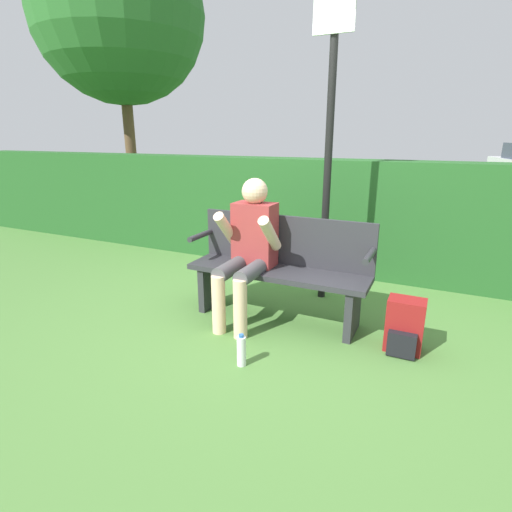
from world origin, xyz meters
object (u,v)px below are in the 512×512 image
park_bench (280,267)px  water_bottle (241,351)px  person_seated (249,245)px  tree (119,15)px  backpack (404,327)px  signpost (329,138)px

park_bench → water_bottle: size_ratio=6.54×
person_seated → tree: (-4.30, 3.43, 2.96)m
park_bench → water_bottle: (0.06, -0.85, -0.35)m
person_seated → water_bottle: (0.29, -0.71, -0.55)m
tree → backpack: bearing=-31.7°
signpost → tree: size_ratio=0.52×
backpack → tree: tree is taller
park_bench → person_seated: 0.34m
backpack → signpost: (-0.85, 0.75, 1.33)m
signpost → park_bench: bearing=-109.7°
person_seated → water_bottle: bearing=-67.8°
person_seated → signpost: bearing=59.0°
person_seated → backpack: person_seated is taller
water_bottle → tree: (-4.59, 4.14, 3.51)m
water_bottle → signpost: size_ratio=0.09×
signpost → tree: bearing=150.3°
water_bottle → tree: 7.11m
backpack → water_bottle: (-1.00, -0.69, -0.08)m
person_seated → water_bottle: 0.95m
water_bottle → backpack: bearing=34.9°
signpost → water_bottle: bearing=-95.9°
person_seated → signpost: signpost is taller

